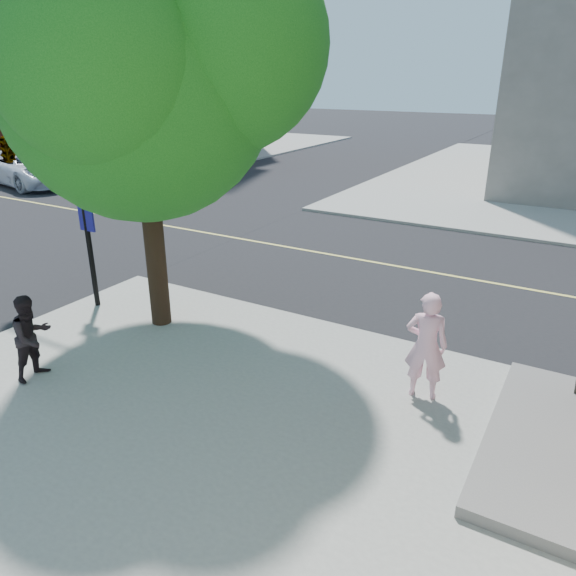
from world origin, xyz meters
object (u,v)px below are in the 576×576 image
Objects in this scene: pedestrian at (32,337)px; car_a at (29,167)px; street_tree at (142,49)px; signal_pole at (17,152)px; man_on_phone at (426,346)px.

car_a reaches higher than pedestrian.
street_tree is at bearing -11.78° from pedestrian.
signal_pole is 0.66× the size of car_a.
pedestrian is 0.25× the size of car_a.
street_tree is at bearing -11.84° from man_on_phone.
pedestrian is 5.42m from street_tree.
man_on_phone is 0.30× the size of car_a.
man_on_phone is 24.04m from car_a.
man_on_phone reaches higher than pedestrian.
man_on_phone is 6.67m from pedestrian.
street_tree reaches higher than pedestrian.
man_on_phone is 1.21× the size of pedestrian.
car_a is at bearing 152.33° from street_tree.
pedestrian is 5.19m from signal_pole.
car_a is (-12.75, 8.88, -2.60)m from signal_pole.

